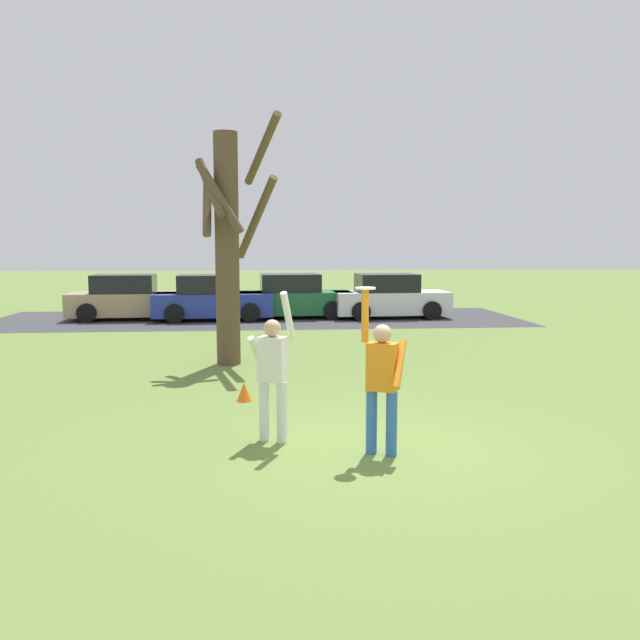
{
  "coord_description": "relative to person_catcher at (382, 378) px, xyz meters",
  "views": [
    {
      "loc": [
        -1.62,
        -8.12,
        2.62
      ],
      "look_at": [
        -0.83,
        0.9,
        1.58
      ],
      "focal_mm": 36.62,
      "sensor_mm": 36.0,
      "label": 1
    }
  ],
  "objects": [
    {
      "name": "ground_plane",
      "position": [
        0.16,
        0.25,
        -0.98
      ],
      "size": [
        120.0,
        120.0,
        0.0
      ],
      "primitive_type": "plane",
      "color": "olive"
    },
    {
      "name": "parked_car_green",
      "position": [
        -0.38,
        15.66,
        -0.25
      ],
      "size": [
        4.18,
        2.19,
        1.59
      ],
      "rotation": [
        0.0,
        0.0,
        0.05
      ],
      "color": "#1E6633",
      "rests_on": "ground_plane"
    },
    {
      "name": "bare_tree_tall",
      "position": [
        -2.2,
        6.53,
        1.76
      ],
      "size": [
        1.91,
        1.89,
        5.41
      ],
      "color": "brown",
      "rests_on": "ground_plane"
    },
    {
      "name": "parking_strip",
      "position": [
        -1.67,
        15.4,
        -0.98
      ],
      "size": [
        18.61,
        6.4,
        0.01
      ],
      "primitive_type": "cube",
      "color": "#38383D",
      "rests_on": "ground_plane"
    },
    {
      "name": "person_catcher",
      "position": [
        0.0,
        0.0,
        0.0
      ],
      "size": [
        0.58,
        0.51,
        2.08
      ],
      "rotation": [
        0.0,
        0.0,
        2.68
      ],
      "color": "#3366B7",
      "rests_on": "ground_plane"
    },
    {
      "name": "parked_car_tan",
      "position": [
        -6.24,
        15.65,
        -0.25
      ],
      "size": [
        4.18,
        2.19,
        1.59
      ],
      "rotation": [
        0.0,
        0.0,
        0.05
      ],
      "color": "tan",
      "rests_on": "ground_plane"
    },
    {
      "name": "person_defender",
      "position": [
        -1.35,
        0.66,
        -0.0
      ],
      "size": [
        0.64,
        0.6,
        2.04
      ],
      "rotation": [
        0.0,
        0.0,
        5.83
      ],
      "color": "silver",
      "rests_on": "ground_plane"
    },
    {
      "name": "frisbee_disc",
      "position": [
        -0.2,
        0.1,
        1.11
      ],
      "size": [
        0.25,
        0.25,
        0.02
      ],
      "primitive_type": "cylinder",
      "color": "white",
      "rests_on": "person_catcher"
    },
    {
      "name": "field_cone_orange",
      "position": [
        -1.8,
        2.98,
        -0.82
      ],
      "size": [
        0.26,
        0.26,
        0.32
      ],
      "primitive_type": "cone",
      "color": "orange",
      "rests_on": "ground_plane"
    },
    {
      "name": "parked_car_white",
      "position": [
        3.1,
        15.36,
        -0.25
      ],
      "size": [
        4.18,
        2.19,
        1.59
      ],
      "rotation": [
        0.0,
        0.0,
        0.05
      ],
      "color": "white",
      "rests_on": "ground_plane"
    },
    {
      "name": "parked_car_blue",
      "position": [
        -3.26,
        15.19,
        -0.25
      ],
      "size": [
        4.18,
        2.19,
        1.59
      ],
      "rotation": [
        0.0,
        0.0,
        0.05
      ],
      "color": "#233893",
      "rests_on": "ground_plane"
    }
  ]
}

